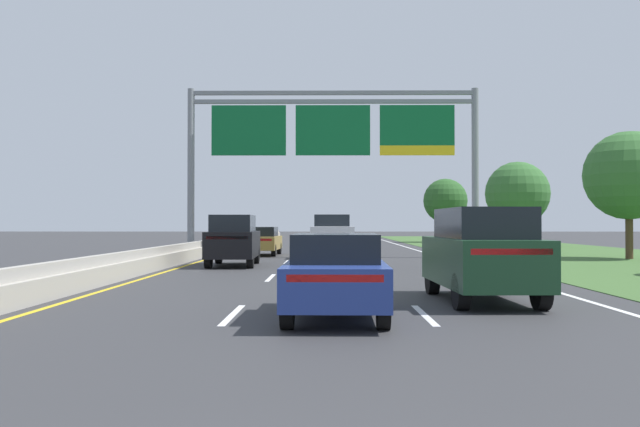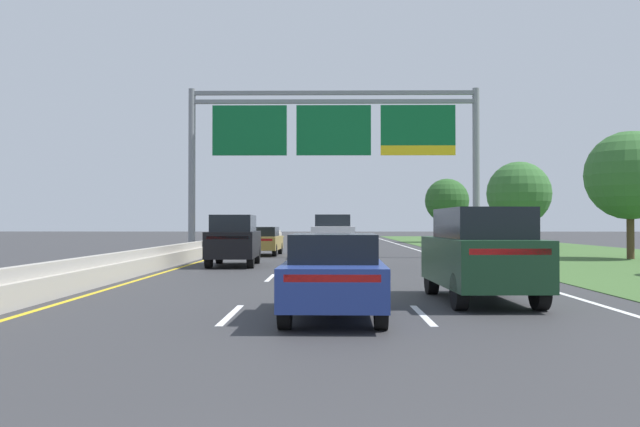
% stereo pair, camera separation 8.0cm
% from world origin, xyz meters
% --- Properties ---
extents(ground_plane, '(220.00, 220.00, 0.00)m').
position_xyz_m(ground_plane, '(0.00, 35.00, 0.00)').
color(ground_plane, '#333335').
extents(lane_striping, '(11.96, 106.00, 0.01)m').
position_xyz_m(lane_striping, '(0.00, 34.54, 0.00)').
color(lane_striping, white).
rests_on(lane_striping, ground).
extents(grass_verge_right, '(14.00, 110.00, 0.02)m').
position_xyz_m(grass_verge_right, '(13.95, 35.00, 0.01)').
color(grass_verge_right, '#3D602D').
rests_on(grass_verge_right, ground).
extents(median_barrier_concrete, '(0.60, 110.00, 0.85)m').
position_xyz_m(median_barrier_concrete, '(-6.60, 35.00, 0.35)').
color(median_barrier_concrete, '#A8A399').
rests_on(median_barrier_concrete, ground).
extents(overhead_sign_gantry, '(15.06, 0.42, 8.75)m').
position_xyz_m(overhead_sign_gantry, '(0.30, 32.55, 6.21)').
color(overhead_sign_gantry, gray).
rests_on(overhead_sign_gantry, ground).
extents(pickup_truck_white, '(2.00, 5.40, 2.20)m').
position_xyz_m(pickup_truck_white, '(0.24, 30.76, 1.07)').
color(pickup_truck_white, silver).
rests_on(pickup_truck_white, ground).
extents(car_black_left_lane_suv, '(2.03, 4.75, 2.11)m').
position_xyz_m(car_black_left_lane_suv, '(-3.89, 25.68, 1.10)').
color(car_black_left_lane_suv, black).
rests_on(car_black_left_lane_suv, ground).
extents(car_darkgreen_right_lane_suv, '(2.03, 4.75, 2.11)m').
position_xyz_m(car_darkgreen_right_lane_suv, '(3.48, 12.80, 1.10)').
color(car_darkgreen_right_lane_suv, '#193D23').
rests_on(car_darkgreen_right_lane_suv, ground).
extents(car_blue_centre_lane_sedan, '(1.90, 4.43, 1.57)m').
position_xyz_m(car_blue_centre_lane_sedan, '(0.13, 10.16, 0.82)').
color(car_blue_centre_lane_sedan, navy).
rests_on(car_blue_centre_lane_sedan, ground).
extents(car_gold_left_lane_sedan, '(1.94, 4.45, 1.57)m').
position_xyz_m(car_gold_left_lane_sedan, '(-3.59, 35.17, 0.82)').
color(car_gold_left_lane_sedan, '#A38438').
rests_on(car_gold_left_lane_sedan, ground).
extents(roadside_tree_mid, '(4.37, 4.37, 6.32)m').
position_xyz_m(roadside_tree_mid, '(14.89, 31.13, 4.13)').
color(roadside_tree_mid, '#4C3823').
rests_on(roadside_tree_mid, ground).
extents(roadside_tree_far, '(4.77, 4.77, 6.39)m').
position_xyz_m(roadside_tree_far, '(14.28, 48.65, 4.00)').
color(roadside_tree_far, '#4C3823').
rests_on(roadside_tree_far, ground).
extents(roadside_tree_distant, '(4.09, 4.09, 5.93)m').
position_xyz_m(roadside_tree_distant, '(11.04, 61.05, 3.87)').
color(roadside_tree_distant, '#4C3823').
rests_on(roadside_tree_distant, ground).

